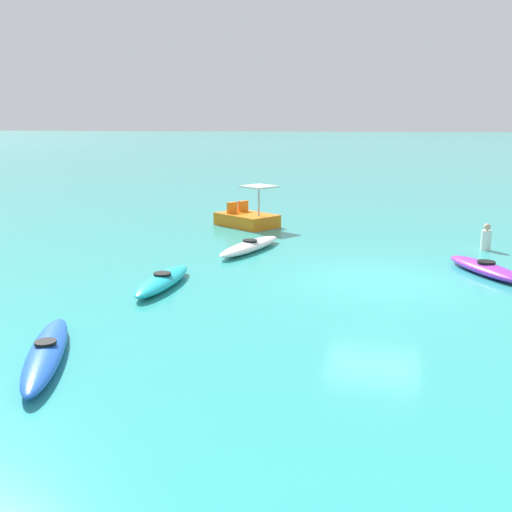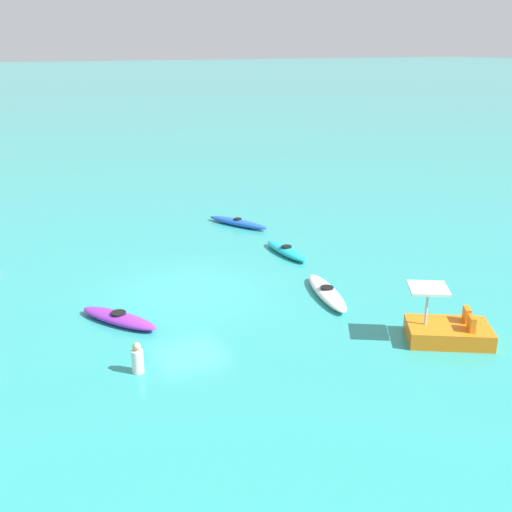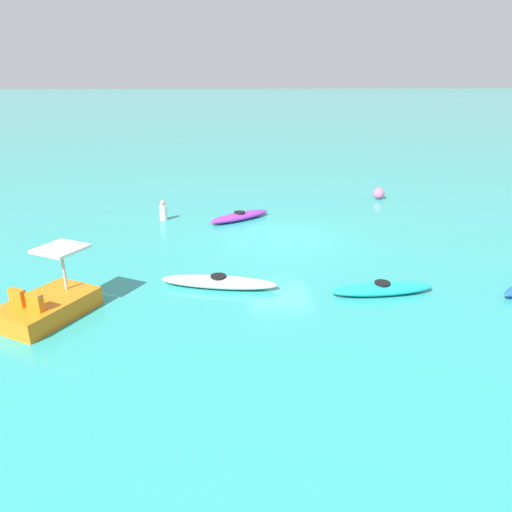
{
  "view_description": "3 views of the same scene",
  "coord_description": "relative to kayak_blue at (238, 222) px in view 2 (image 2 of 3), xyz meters",
  "views": [
    {
      "loc": [
        -14.88,
        -0.61,
        4.01
      ],
      "look_at": [
        -0.0,
        3.3,
        0.45
      ],
      "focal_mm": 40.12,
      "sensor_mm": 36.0,
      "label": 1
    },
    {
      "loc": [
        19.09,
        -7.1,
        8.35
      ],
      "look_at": [
        -0.54,
        2.98,
        0.75
      ],
      "focal_mm": 43.44,
      "sensor_mm": 36.0,
      "label": 2
    },
    {
      "loc": [
        2.89,
        16.96,
        5.76
      ],
      "look_at": [
        1.33,
        3.45,
        0.66
      ],
      "focal_mm": 33.19,
      "sensor_mm": 36.0,
      "label": 3
    }
  ],
  "objects": [
    {
      "name": "pedal_boat_orange",
      "position": [
        13.84,
        0.26,
        0.17
      ],
      "size": [
        2.54,
        2.83,
        1.68
      ],
      "color": "orange",
      "rests_on": "ground_plane"
    },
    {
      "name": "kayak_purple",
      "position": [
        8.2,
        -8.08,
        0.0
      ],
      "size": [
        2.94,
        2.19,
        0.37
      ],
      "color": "purple",
      "rests_on": "ground_plane"
    },
    {
      "name": "ground_plane",
      "position": [
        6.88,
        -5.24,
        -0.16
      ],
      "size": [
        600.0,
        600.0,
        0.0
      ],
      "primitive_type": "plane",
      "color": "teal"
    },
    {
      "name": "person_near_shore",
      "position": [
        11.48,
        -8.46,
        0.22
      ],
      "size": [
        0.45,
        0.45,
        0.88
      ],
      "color": "silver",
      "rests_on": "ground_plane"
    },
    {
      "name": "kayak_blue",
      "position": [
        0.0,
        0.0,
        0.0
      ],
      "size": [
        3.37,
        2.04,
        0.37
      ],
      "color": "blue",
      "rests_on": "ground_plane"
    },
    {
      "name": "kayak_cyan",
      "position": [
        4.8,
        -0.05,
        0.0
      ],
      "size": [
        2.99,
        0.75,
        0.37
      ],
      "color": "#19B7C6",
      "rests_on": "ground_plane"
    },
    {
      "name": "kayak_white",
      "position": [
        9.4,
        -1.07,
        0.0
      ],
      "size": [
        3.54,
        1.58,
        0.37
      ],
      "color": "white",
      "rests_on": "ground_plane"
    }
  ]
}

